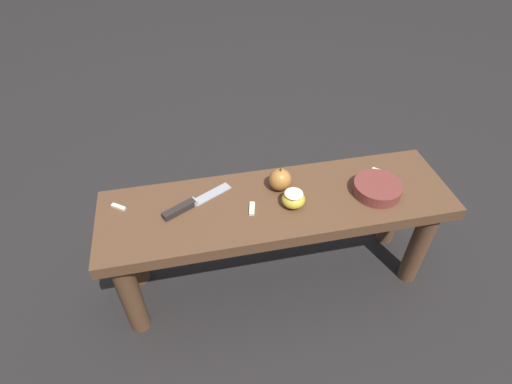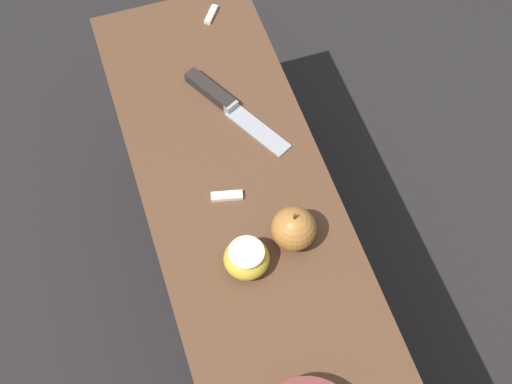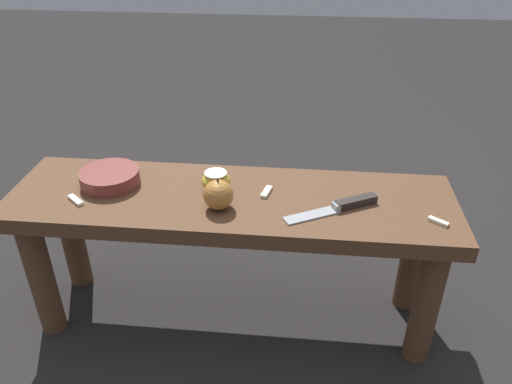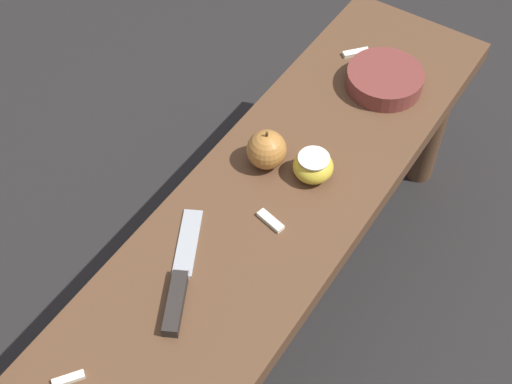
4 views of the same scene
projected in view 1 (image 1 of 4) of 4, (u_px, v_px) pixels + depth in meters
ground_plane at (274, 277)px, 1.49m from camera, size 8.00×8.00×0.00m
wooden_bench at (277, 219)px, 1.28m from camera, size 1.09×0.31×0.39m
knife at (188, 205)px, 1.20m from camera, size 0.22×0.14×0.02m
apple_whole at (280, 180)px, 1.25m from camera, size 0.07×0.07×0.08m
apple_cut at (293, 199)px, 1.20m from camera, size 0.07×0.07×0.05m
apple_slice_near_knife at (252, 208)px, 1.20m from camera, size 0.03×0.05×0.01m
apple_slice_center at (380, 171)px, 1.32m from camera, size 0.05×0.05×0.01m
apple_slice_near_bowl at (118, 207)px, 1.20m from camera, size 0.04×0.04×0.01m
bowl at (377, 188)px, 1.24m from camera, size 0.15×0.15×0.04m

